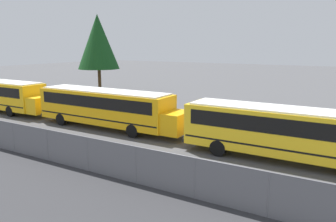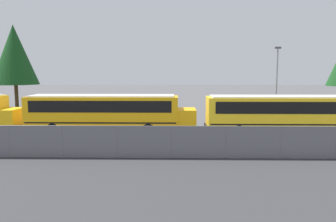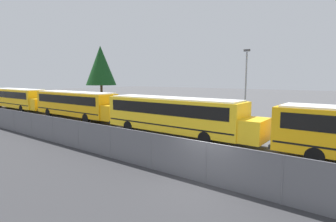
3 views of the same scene
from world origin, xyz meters
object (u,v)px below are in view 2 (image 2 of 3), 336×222
object	(u,v)px
tree_1	(14,55)
school_bus_2	(107,111)
light_pole	(277,79)
school_bus_3	(288,112)

from	to	relation	value
tree_1	school_bus_2	bearing A→B (deg)	-46.27
school_bus_2	tree_1	world-z (taller)	tree_1
school_bus_2	light_pole	bearing A→B (deg)	29.15
school_bus_3	light_pole	xyz separation A→B (m)	(1.99, 9.39, 2.24)
school_bus_3	light_pole	size ratio (longest dim) A/B	1.79
tree_1	school_bus_3	bearing A→B (deg)	-28.90
school_bus_2	tree_1	distance (m)	21.26
light_pole	tree_1	bearing A→B (deg)	168.50
school_bus_3	tree_1	distance (m)	32.47
light_pole	school_bus_2	bearing A→B (deg)	-150.85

